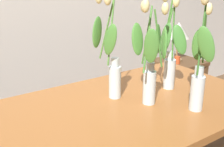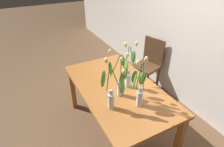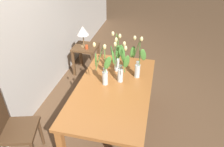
{
  "view_description": "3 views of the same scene",
  "coord_description": "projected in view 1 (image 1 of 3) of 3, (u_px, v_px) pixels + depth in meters",
  "views": [
    {
      "loc": [
        -0.8,
        -1.09,
        1.39
      ],
      "look_at": [
        -0.01,
        0.06,
        0.91
      ],
      "focal_mm": 45.55,
      "sensor_mm": 36.0,
      "label": 1
    },
    {
      "loc": [
        1.64,
        -0.94,
        2.11
      ],
      "look_at": [
        -0.03,
        -0.06,
        0.94
      ],
      "focal_mm": 30.12,
      "sensor_mm": 36.0,
      "label": 2
    },
    {
      "loc": [
        -2.04,
        -0.46,
        2.29
      ],
      "look_at": [
        0.0,
        0.02,
        0.94
      ],
      "focal_mm": 34.32,
      "sensor_mm": 36.0,
      "label": 3
    }
  ],
  "objects": [
    {
      "name": "tulip_vase_0",
      "position": [
        199.0,
        74.0,
        1.4
      ],
      "size": [
        0.23,
        0.24,
        0.59
      ],
      "color": "silver",
      "rests_on": "dining_table"
    },
    {
      "name": "table_lamp",
      "position": [
        178.0,
        31.0,
        2.86
      ],
      "size": [
        0.22,
        0.22,
        0.4
      ],
      "color": "olive",
      "rests_on": "side_table"
    },
    {
      "name": "tulip_vase_2",
      "position": [
        169.0,
        56.0,
        1.65
      ],
      "size": [
        0.14,
        0.22,
        0.57
      ],
      "color": "silver",
      "rests_on": "dining_table"
    },
    {
      "name": "dining_table",
      "position": [
        120.0,
        122.0,
        1.52
      ],
      "size": [
        1.6,
        0.9,
        0.74
      ],
      "color": "#A3602D",
      "rests_on": "ground"
    },
    {
      "name": "tulip_vase_3",
      "position": [
        111.0,
        64.0,
        1.53
      ],
      "size": [
        0.13,
        0.24,
        0.57
      ],
      "color": "silver",
      "rests_on": "dining_table"
    },
    {
      "name": "pillar_candle",
      "position": [
        177.0,
        60.0,
        2.84
      ],
      "size": [
        0.06,
        0.06,
        0.07
      ],
      "primitive_type": "cylinder",
      "color": "#CC4C23",
      "rests_on": "side_table"
    },
    {
      "name": "tulip_vase_1",
      "position": [
        150.0,
        65.0,
        1.45
      ],
      "size": [
        0.25,
        0.24,
        0.55
      ],
      "color": "silver",
      "rests_on": "dining_table"
    },
    {
      "name": "side_table",
      "position": [
        178.0,
        71.0,
        3.0
      ],
      "size": [
        0.44,
        0.44,
        0.55
      ],
      "color": "brown",
      "rests_on": "ground"
    }
  ]
}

